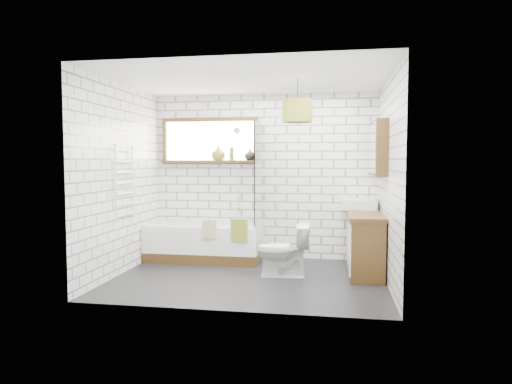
% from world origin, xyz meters
% --- Properties ---
extents(floor, '(3.40, 2.60, 0.01)m').
position_xyz_m(floor, '(0.00, 0.00, -0.01)').
color(floor, black).
rests_on(floor, ground).
extents(ceiling, '(3.40, 2.60, 0.01)m').
position_xyz_m(ceiling, '(0.00, 0.00, 2.50)').
color(ceiling, white).
rests_on(ceiling, ground).
extents(wall_back, '(3.40, 0.01, 2.50)m').
position_xyz_m(wall_back, '(0.00, 1.30, 1.25)').
color(wall_back, white).
rests_on(wall_back, ground).
extents(wall_front, '(3.40, 0.01, 2.50)m').
position_xyz_m(wall_front, '(0.00, -1.30, 1.25)').
color(wall_front, white).
rests_on(wall_front, ground).
extents(wall_left, '(0.01, 2.60, 2.50)m').
position_xyz_m(wall_left, '(-1.70, 0.00, 1.25)').
color(wall_left, white).
rests_on(wall_left, ground).
extents(wall_right, '(0.01, 2.60, 2.50)m').
position_xyz_m(wall_right, '(1.70, 0.00, 1.25)').
color(wall_right, white).
rests_on(wall_right, ground).
extents(window, '(1.52, 0.16, 0.68)m').
position_xyz_m(window, '(-0.85, 1.26, 1.80)').
color(window, '#38230F').
rests_on(window, wall_back).
extents(towel_radiator, '(0.06, 0.52, 1.00)m').
position_xyz_m(towel_radiator, '(-1.66, 0.00, 1.20)').
color(towel_radiator, white).
rests_on(towel_radiator, wall_left).
extents(mirror_cabinet, '(0.16, 1.20, 0.70)m').
position_xyz_m(mirror_cabinet, '(1.62, 0.60, 1.65)').
color(mirror_cabinet, '#38230F').
rests_on(mirror_cabinet, wall_right).
extents(shower_riser, '(0.02, 0.02, 1.30)m').
position_xyz_m(shower_riser, '(-0.40, 1.26, 1.35)').
color(shower_riser, silver).
rests_on(shower_riser, wall_back).
extents(bathtub, '(1.69, 0.75, 0.55)m').
position_xyz_m(bathtub, '(-0.85, 0.93, 0.27)').
color(bathtub, white).
rests_on(bathtub, floor).
extents(shower_screen, '(0.02, 0.72, 1.50)m').
position_xyz_m(shower_screen, '(-0.02, 0.93, 1.30)').
color(shower_screen, white).
rests_on(shower_screen, bathtub).
extents(towel_green, '(0.23, 0.06, 0.31)m').
position_xyz_m(towel_green, '(-0.23, 0.55, 0.53)').
color(towel_green, olive).
rests_on(towel_green, bathtub).
extents(towel_beige, '(0.20, 0.05, 0.26)m').
position_xyz_m(towel_beige, '(-0.66, 0.55, 0.53)').
color(towel_beige, tan).
rests_on(towel_beige, bathtub).
extents(vanity, '(0.45, 1.39, 0.79)m').
position_xyz_m(vanity, '(1.48, 0.60, 0.40)').
color(vanity, '#38230F').
rests_on(vanity, floor).
extents(basin, '(0.49, 0.43, 0.14)m').
position_xyz_m(basin, '(1.42, 1.08, 0.87)').
color(basin, white).
rests_on(basin, vanity).
extents(tap, '(0.04, 0.04, 0.17)m').
position_xyz_m(tap, '(1.58, 1.08, 0.93)').
color(tap, silver).
rests_on(tap, vanity).
extents(toilet, '(0.42, 0.70, 0.69)m').
position_xyz_m(toilet, '(0.42, 0.16, 0.34)').
color(toilet, white).
rests_on(toilet, floor).
extents(vase_olive, '(0.28, 0.28, 0.23)m').
position_xyz_m(vase_olive, '(-0.70, 1.23, 1.59)').
color(vase_olive, olive).
rests_on(vase_olive, window).
extents(vase_dark, '(0.18, 0.18, 0.18)m').
position_xyz_m(vase_dark, '(-0.21, 1.23, 1.57)').
color(vase_dark, black).
rests_on(vase_dark, window).
extents(bottle, '(0.08, 0.08, 0.20)m').
position_xyz_m(bottle, '(-0.49, 1.23, 1.58)').
color(bottle, olive).
rests_on(bottle, window).
extents(pendant, '(0.37, 0.37, 0.28)m').
position_xyz_m(pendant, '(0.60, 0.03, 2.10)').
color(pendant, olive).
rests_on(pendant, ceiling).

